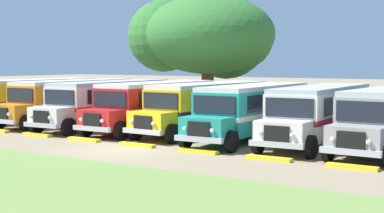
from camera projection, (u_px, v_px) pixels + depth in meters
name	position (u px, v px, depth m)	size (l,w,h in m)	color
ground_plane	(122.00, 149.00, 26.45)	(220.00, 220.00, 0.00)	#937F60
parked_bus_slot_0	(35.00, 97.00, 39.64)	(2.75, 10.85, 2.82)	yellow
parked_bus_slot_1	(71.00, 99.00, 37.77)	(2.86, 10.86, 2.82)	orange
parked_bus_slot_2	(109.00, 101.00, 35.77)	(3.05, 10.89, 2.82)	silver
parked_bus_slot_3	(156.00, 103.00, 34.17)	(2.97, 10.88, 2.82)	red
parked_bus_slot_4	(207.00, 105.00, 32.75)	(2.99, 10.88, 2.82)	yellow
parked_bus_slot_5	(253.00, 108.00, 30.19)	(3.06, 10.89, 2.82)	teal
parked_bus_slot_6	(320.00, 111.00, 28.60)	(3.10, 10.89, 2.82)	silver
curb_wheelstop_2	(37.00, 135.00, 31.15)	(2.00, 0.36, 0.15)	yellow
curb_wheelstop_3	(84.00, 140.00, 29.25)	(2.00, 0.36, 0.15)	yellow
curb_wheelstop_4	(137.00, 145.00, 27.36)	(2.00, 0.36, 0.15)	yellow
curb_wheelstop_5	(198.00, 151.00, 25.47)	(2.00, 0.36, 0.15)	yellow
curb_wheelstop_6	(269.00, 158.00, 23.57)	(2.00, 0.36, 0.15)	yellow
curb_wheelstop_7	(352.00, 167.00, 21.68)	(2.00, 0.36, 0.15)	yellow
broad_shade_tree	(209.00, 36.00, 44.20)	(11.37, 10.79, 9.32)	brown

